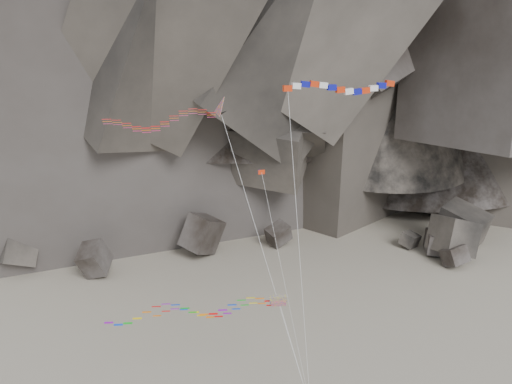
{
  "coord_description": "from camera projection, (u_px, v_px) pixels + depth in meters",
  "views": [
    {
      "loc": [
        -3.48,
        -44.34,
        32.32
      ],
      "look_at": [
        1.12,
        6.0,
        18.45
      ],
      "focal_mm": 40.0,
      "sensor_mm": 36.0,
      "label": 1
    }
  ],
  "objects": [
    {
      "name": "boulder_field",
      "position": [
        293.0,
        243.0,
        85.38
      ],
      "size": [
        75.22,
        15.7,
        8.3
      ],
      "color": "#47423F",
      "rests_on": "ground"
    },
    {
      "name": "parafoil_kite",
      "position": [
        187.0,
        310.0,
        47.47
      ],
      "size": [
        17.49,
        2.71,
        9.58
      ],
      "rotation": [
        0.0,
        0.0,
        -0.1
      ],
      "color": "yellow",
      "rests_on": "ground"
    },
    {
      "name": "banner_kite",
      "position": [
        339.0,
        90.0,
        44.21
      ],
      "size": [
        9.02,
        3.59,
        27.25
      ],
      "rotation": [
        0.0,
        0.0,
        0.11
      ],
      "color": "red",
      "rests_on": "ground"
    },
    {
      "name": "pennant_kite",
      "position": [
        270.0,
        215.0,
        48.87
      ],
      "size": [
        3.93,
        6.26,
        19.43
      ],
      "rotation": [
        0.0,
        0.0,
        0.27
      ],
      "color": "red",
      "rests_on": "ground"
    },
    {
      "name": "delta_kite",
      "position": [
        157.0,
        120.0,
        47.37
      ],
      "size": [
        17.23,
        8.1,
        25.78
      ],
      "rotation": [
        0.0,
        0.0,
        0.21
      ],
      "color": "red",
      "rests_on": "ground"
    }
  ]
}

